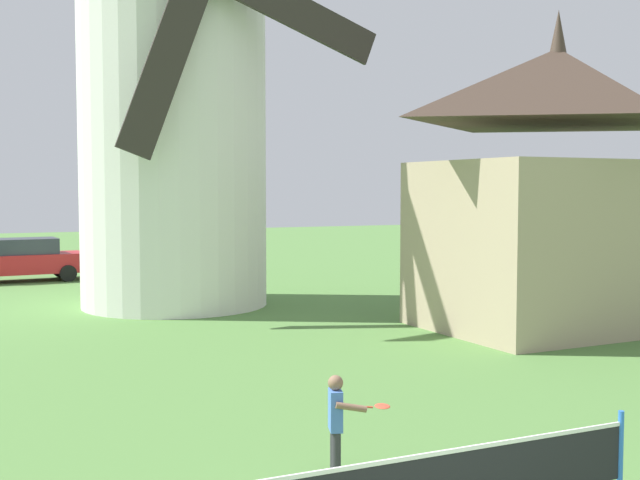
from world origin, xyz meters
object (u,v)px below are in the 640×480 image
object	(u,v)px
parked_car_red	(22,259)
parked_car_green	(173,253)
chapel	(555,192)
windmill	(173,78)
player_far	(338,419)

from	to	relation	value
parked_car_red	parked_car_green	bearing A→B (deg)	4.71
parked_car_red	chapel	world-z (taller)	chapel
windmill	parked_car_green	size ratio (longest dim) A/B	3.47
player_far	chapel	distance (m)	11.76
parked_car_green	player_far	bearing A→B (deg)	-99.47
windmill	player_far	distance (m)	15.53
windmill	parked_car_red	size ratio (longest dim) A/B	3.19
windmill	chapel	size ratio (longest dim) A/B	1.82
player_far	windmill	bearing A→B (deg)	83.12
parked_car_red	player_far	bearing A→B (deg)	-85.36
parked_car_red	parked_car_green	xyz separation A→B (m)	(5.65, 0.47, -0.00)
parked_car_red	parked_car_green	world-z (taller)	same
player_far	parked_car_green	size ratio (longest dim) A/B	0.30
parked_car_green	chapel	size ratio (longest dim) A/B	0.52
parked_car_green	parked_car_red	bearing A→B (deg)	-175.29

